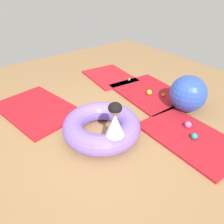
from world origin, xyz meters
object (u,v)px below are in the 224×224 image
Objects in this scene: play_ball_green at (129,80)px; inflatable_cushion at (102,126)px; child_in_white at (115,120)px; play_ball_pink at (188,125)px; play_ball_teal at (194,136)px; play_ball_yellow at (149,92)px; exercise_ball_large at (188,94)px; play_ball_orange at (163,95)px.

inflatable_cushion is at bearing -53.86° from play_ball_green.
inflatable_cushion is 0.59m from child_in_white.
play_ball_green is 1.93m from play_ball_pink.
child_in_white is 5.30× the size of play_ball_teal.
play_ball_yellow is 1.19m from play_ball_pink.
child_in_white reaches higher than play_ball_green.
child_in_white is 1.82m from play_ball_yellow.
play_ball_yellow is 0.16× the size of exercise_ball_large.
play_ball_pink is at bearing -49.94° from exercise_ball_large.
child_in_white is at bearing -116.08° from play_ball_teal.
play_ball_pink reaches higher than play_ball_green.
inflatable_cushion reaches higher than play_ball_yellow.
play_ball_yellow reaches higher than play_ball_teal.
play_ball_green is (-1.15, 1.58, -0.08)m from inflatable_cushion.
play_ball_pink is (1.88, -0.42, 0.02)m from play_ball_green.
play_ball_orange is (0.96, 0.05, 0.00)m from play_ball_green.
play_ball_teal is (0.23, -0.16, -0.01)m from play_ball_pink.
play_ball_yellow is 0.28m from play_ball_orange.
play_ball_pink is 1.61× the size of play_ball_orange.
play_ball_orange is 0.10× the size of exercise_ball_large.
play_ball_green is 0.96m from play_ball_orange.
play_ball_green is at bearing 164.70° from play_ball_teal.
play_ball_pink is (0.73, 1.16, -0.06)m from inflatable_cushion.
play_ball_orange is at bearing 3.27° from play_ball_green.
play_ball_green is at bearing -162.69° from child_in_white.
inflatable_cushion is 11.37× the size of play_ball_yellow.
child_in_white is at bearing -46.39° from play_ball_green.
play_ball_yellow is 0.74m from play_ball_green.
play_ball_green is at bearing 126.14° from inflatable_cushion.
child_in_white reaches higher than play_ball_yellow.
child_in_white is at bearing -11.05° from inflatable_cushion.
play_ball_orange is at bearing -179.75° from exercise_ball_large.
play_ball_orange is at bearing 36.72° from play_ball_yellow.
play_ball_teal is at bearing 46.11° from inflatable_cushion.
exercise_ball_large is (1.48, 0.06, 0.25)m from play_ball_green.
play_ball_yellow is at bearing 105.82° from inflatable_cushion.
play_ball_teal is 0.92m from exercise_ball_large.
play_ball_orange is at bearing 152.91° from play_ball_pink.
exercise_ball_large reaches higher than inflatable_cushion.
play_ball_teal is at bearing -45.36° from exercise_ball_large.
exercise_ball_large is (-0.63, 0.63, 0.24)m from play_ball_teal.
play_ball_orange is (-0.92, 0.47, -0.02)m from play_ball_pink.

